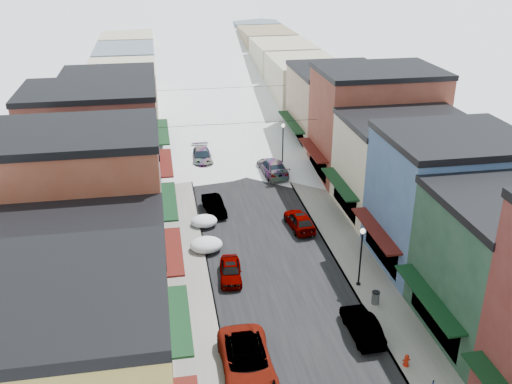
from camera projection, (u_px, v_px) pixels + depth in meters
name	position (u px, v px, depth m)	size (l,w,h in m)	color
road	(218.00, 124.00, 78.31)	(10.00, 160.00, 0.01)	black
sidewalk_left	(170.00, 126.00, 77.24)	(3.20, 160.00, 0.15)	gray
sidewalk_right	(265.00, 121.00, 79.33)	(3.20, 160.00, 0.15)	gray
curb_left	(181.00, 125.00, 77.48)	(0.10, 160.00, 0.15)	slate
curb_right	(254.00, 121.00, 79.09)	(0.10, 160.00, 0.15)	slate
bldg_l_cream	(77.00, 307.00, 31.60)	(11.30, 8.20, 9.50)	beige
bldg_l_brick_near	(79.00, 219.00, 38.09)	(12.30, 8.20, 12.50)	brown
bldg_l_grayblue	(99.00, 191.00, 46.53)	(11.30, 9.20, 9.00)	gray
bldg_l_brick_far	(94.00, 144.00, 54.04)	(13.30, 9.20, 11.00)	maroon
bldg_l_tan	(111.00, 119.00, 63.39)	(11.30, 11.20, 10.00)	tan
bldg_r_blue	(448.00, 200.00, 43.22)	(11.30, 9.20, 10.50)	#3D5C8B
bldg_r_cream	(404.00, 166.00, 51.69)	(12.30, 9.20, 9.00)	beige
bldg_r_brick_far	(375.00, 123.00, 59.34)	(13.30, 9.20, 11.50)	maroon
bldg_r_tan	(336.00, 107.00, 68.58)	(11.30, 11.20, 9.50)	tan
distant_blocks	(202.00, 62.00, 97.34)	(34.00, 55.00, 8.00)	gray
overhead_cables	(229.00, 104.00, 64.55)	(16.40, 15.04, 0.04)	black
car_white_suv	(247.00, 362.00, 33.17)	(2.96, 6.41, 1.78)	#BAB9BC
car_silver_sedan	(231.00, 271.00, 42.61)	(1.61, 4.00, 1.36)	#989B9F
car_dark_hatch	(214.00, 205.00, 52.91)	(1.51, 4.33, 1.43)	black
car_silver_wagon	(202.00, 156.00, 64.43)	(2.24, 5.52, 1.60)	#9D9FA4
car_green_sedan	(362.00, 325.00, 36.54)	(1.56, 4.48, 1.48)	black
car_gray_suv	(299.00, 220.00, 49.98)	(1.82, 4.52, 1.54)	gray
car_black_sedan	(273.00, 167.00, 61.32)	(2.41, 5.93, 1.72)	black
car_lane_silver	(210.00, 116.00, 79.56)	(1.61, 4.00, 1.36)	#919498
car_lane_white	(213.00, 91.00, 92.11)	(2.50, 5.43, 1.51)	silver
fire_hydrant	(406.00, 361.00, 33.81)	(0.47, 0.35, 0.80)	#AD1C09
trash_can	(375.00, 298.00, 39.51)	(0.56, 0.56, 0.95)	#5B5E61
streetlamp_near	(361.00, 250.00, 40.70)	(0.38, 0.38, 4.62)	black
streetlamp_far	(283.00, 140.00, 62.19)	(0.41, 0.41, 4.91)	black
snow_pile_mid	(206.00, 244.00, 46.55)	(2.67, 2.84, 1.13)	white
snow_pile_far	(204.00, 221.00, 50.55)	(2.34, 2.64, 0.99)	white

